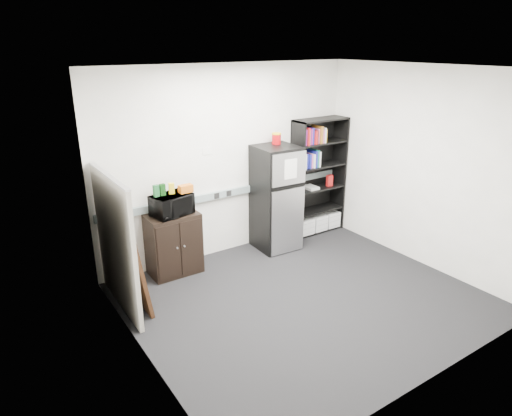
# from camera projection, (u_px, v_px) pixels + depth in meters

# --- Properties ---
(floor) EXTENTS (4.00, 4.00, 0.00)m
(floor) POSITION_uv_depth(u_px,v_px,m) (304.00, 298.00, 5.58)
(floor) COLOR black
(floor) RESTS_ON ground
(wall_back) EXTENTS (4.00, 0.02, 2.70)m
(wall_back) POSITION_uv_depth(u_px,v_px,m) (229.00, 162.00, 6.48)
(wall_back) COLOR silver
(wall_back) RESTS_ON floor
(wall_right) EXTENTS (0.02, 3.50, 2.70)m
(wall_right) POSITION_uv_depth(u_px,v_px,m) (422.00, 168.00, 6.16)
(wall_right) COLOR silver
(wall_right) RESTS_ON floor
(wall_left) EXTENTS (0.02, 3.50, 2.70)m
(wall_left) POSITION_uv_depth(u_px,v_px,m) (136.00, 233.00, 4.07)
(wall_left) COLOR silver
(wall_left) RESTS_ON floor
(ceiling) EXTENTS (4.00, 3.50, 0.02)m
(ceiling) POSITION_uv_depth(u_px,v_px,m) (314.00, 68.00, 4.65)
(ceiling) COLOR white
(ceiling) RESTS_ON wall_back
(electrical_raceway) EXTENTS (3.92, 0.05, 0.10)m
(electrical_raceway) POSITION_uv_depth(u_px,v_px,m) (231.00, 192.00, 6.61)
(electrical_raceway) COLOR gray
(electrical_raceway) RESTS_ON wall_back
(wall_note) EXTENTS (0.14, 0.00, 0.10)m
(wall_note) POSITION_uv_depth(u_px,v_px,m) (207.00, 151.00, 6.23)
(wall_note) COLOR white
(wall_note) RESTS_ON wall_back
(bookshelf) EXTENTS (0.90, 0.34, 1.85)m
(bookshelf) POSITION_uv_depth(u_px,v_px,m) (318.00, 177.00, 7.29)
(bookshelf) COLOR black
(bookshelf) RESTS_ON floor
(cubicle_partition) EXTENTS (0.06, 1.30, 1.62)m
(cubicle_partition) POSITION_uv_depth(u_px,v_px,m) (116.00, 243.00, 5.15)
(cubicle_partition) COLOR gray
(cubicle_partition) RESTS_ON floor
(cabinet) EXTENTS (0.67, 0.45, 0.84)m
(cabinet) POSITION_uv_depth(u_px,v_px,m) (174.00, 244.00, 6.07)
(cabinet) COLOR black
(cabinet) RESTS_ON floor
(microwave) EXTENTS (0.56, 0.44, 0.28)m
(microwave) POSITION_uv_depth(u_px,v_px,m) (172.00, 205.00, 5.87)
(microwave) COLOR black
(microwave) RESTS_ON cabinet
(snack_box_a) EXTENTS (0.08, 0.06, 0.15)m
(snack_box_a) POSITION_uv_depth(u_px,v_px,m) (156.00, 191.00, 5.73)
(snack_box_a) COLOR #175326
(snack_box_a) RESTS_ON microwave
(snack_box_b) EXTENTS (0.07, 0.05, 0.15)m
(snack_box_b) POSITION_uv_depth(u_px,v_px,m) (162.00, 190.00, 5.77)
(snack_box_b) COLOR black
(snack_box_b) RESTS_ON microwave
(snack_box_c) EXTENTS (0.08, 0.07, 0.14)m
(snack_box_c) POSITION_uv_depth(u_px,v_px,m) (172.00, 188.00, 5.84)
(snack_box_c) COLOR yellow
(snack_box_c) RESTS_ON microwave
(snack_bag) EXTENTS (0.18, 0.10, 0.10)m
(snack_bag) POSITION_uv_depth(u_px,v_px,m) (186.00, 189.00, 5.90)
(snack_bag) COLOR #C35E13
(snack_bag) RESTS_ON microwave
(refrigerator) EXTENTS (0.61, 0.64, 1.56)m
(refrigerator) POSITION_uv_depth(u_px,v_px,m) (276.00, 198.00, 6.73)
(refrigerator) COLOR black
(refrigerator) RESTS_ON floor
(coffee_can) EXTENTS (0.13, 0.13, 0.18)m
(coffee_can) POSITION_uv_depth(u_px,v_px,m) (276.00, 138.00, 6.58)
(coffee_can) COLOR #A4070C
(coffee_can) RESTS_ON refrigerator
(framed_poster) EXTENTS (0.18, 0.78, 0.99)m
(framed_poster) POSITION_uv_depth(u_px,v_px,m) (132.00, 268.00, 5.27)
(framed_poster) COLOR black
(framed_poster) RESTS_ON floor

